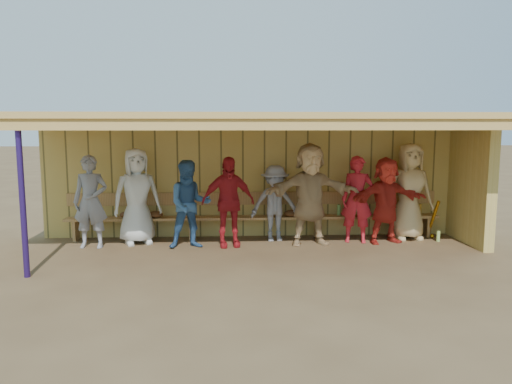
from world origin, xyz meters
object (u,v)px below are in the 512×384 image
player_a (91,202)px  player_d (228,202)px  player_b (137,196)px  player_g (357,199)px  player_e (275,203)px  player_h (409,192)px  player_extra (386,200)px  player_f (310,194)px  player_c (190,204)px  bench (254,212)px

player_a → player_d: size_ratio=1.02×
player_b → player_g: bearing=-22.5°
player_e → player_g: player_g is taller
player_g → player_h: bearing=23.2°
player_h → player_extra: (-0.55, -0.26, -0.13)m
player_f → player_c: bearing=177.8°
player_b → bench: size_ratio=0.25×
player_e → player_h: bearing=-6.4°
player_b → player_e: (2.70, 0.10, -0.18)m
player_e → player_extra: size_ratio=0.90×
player_e → player_f: bearing=-33.7°
player_b → player_c: size_ratio=1.13×
player_g → bench: bearing=179.5°
player_d → player_extra: (3.08, 0.14, -0.01)m
player_c → player_d: (0.72, 0.08, 0.03)m
player_c → player_a: bearing=165.3°
bench → player_extra: bearing=-12.9°
player_a → player_c: size_ratio=1.06×
bench → player_e: bearing=-37.0°
player_a → bench: player_a is taller
bench → player_c: bearing=-147.2°
player_a → player_extra: size_ratio=1.04×
player_a → player_c: (1.86, -0.12, -0.05)m
player_b → player_extra: player_b is taller
player_a → player_h: bearing=5.6°
player_d → player_h: (3.63, 0.40, 0.12)m
player_h → player_e: bearing=175.6°
player_g → player_h: (1.10, 0.18, 0.12)m
player_f → player_extra: 1.51m
player_h → player_g: bearing=-174.5°
player_c → player_d: bearing=-4.7°
player_c → player_e: 1.73m
player_e → player_a: bearing=-179.9°
player_c → player_g: 3.27m
player_b → player_h: (5.40, 0.08, 0.04)m
player_c → player_extra: 3.81m
player_c → player_h: bearing=-4.7°
player_c → player_g: (3.25, 0.29, 0.02)m
player_a → player_g: 5.11m
player_b → player_f: size_ratio=0.95×
player_h → bench: bearing=170.1°
player_d → player_f: 1.59m
player_a → player_g: bearing=4.3°
player_a → player_d: (2.58, -0.04, -0.02)m
player_a → player_extra: bearing=3.3°
bench → player_b: bearing=-170.0°
player_e → player_h: size_ratio=0.78×
player_extra → player_b: bearing=165.1°
player_a → player_extra: (5.66, 0.09, -0.03)m
player_a → player_e: (3.51, 0.38, -0.12)m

